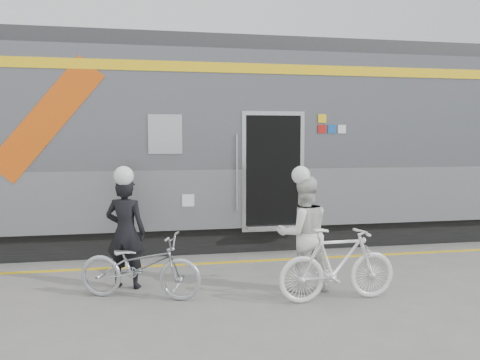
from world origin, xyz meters
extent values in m
plane|color=slate|center=(0.00, 0.00, 0.00)|extent=(90.00, 90.00, 0.00)
cube|color=black|center=(-0.63, 4.20, 0.25)|extent=(24.00, 2.70, 0.50)
cube|color=#9EA0A5|center=(-0.63, 4.20, 1.05)|extent=(24.00, 3.00, 1.10)
cube|color=slate|center=(-0.63, 4.20, 2.70)|extent=(24.00, 3.00, 2.20)
cube|color=#38383A|center=(-0.63, 4.20, 3.95)|extent=(24.00, 2.64, 0.30)
cube|color=yellow|center=(-0.63, 2.69, 3.45)|extent=(24.00, 0.02, 0.18)
cube|color=#D84F0C|center=(-2.43, 2.69, 2.50)|extent=(1.96, 0.01, 2.19)
cube|color=black|center=(-0.43, 2.69, 2.25)|extent=(0.55, 0.02, 0.65)
cube|color=black|center=(1.57, 2.90, 1.55)|extent=(1.05, 0.45, 2.10)
cube|color=silver|center=(1.57, 2.69, 1.55)|extent=(1.20, 0.02, 2.25)
cylinder|color=silver|center=(0.87, 2.67, 1.55)|extent=(0.04, 0.04, 1.40)
cube|color=silver|center=(1.57, 2.65, 0.52)|extent=(1.05, 0.25, 0.06)
cube|color=yellow|center=(2.52, 2.69, 2.55)|extent=(0.16, 0.01, 0.16)
cube|color=#AF1814|center=(2.52, 2.69, 2.35)|extent=(0.16, 0.01, 0.16)
cube|color=#1951A5|center=(2.72, 2.69, 2.35)|extent=(0.16, 0.01, 0.16)
cube|color=silver|center=(2.92, 2.69, 2.35)|extent=(0.16, 0.01, 0.16)
cube|color=silver|center=(-0.03, 2.69, 1.05)|extent=(0.22, 0.01, 0.22)
cube|color=yellow|center=(0.00, 2.15, 0.00)|extent=(24.00, 0.12, 0.01)
imported|color=black|center=(-1.10, 0.99, 0.81)|extent=(0.69, 0.57, 1.63)
imported|color=#B5B7BD|center=(-0.90, 0.44, 0.45)|extent=(1.81, 1.15, 0.90)
imported|color=silver|center=(1.39, 0.35, 0.82)|extent=(0.82, 0.65, 1.64)
imported|color=white|center=(1.69, -0.20, 0.50)|extent=(1.67, 0.53, 1.00)
sphere|color=white|center=(-1.10, 0.99, 1.77)|extent=(0.28, 0.28, 0.28)
sphere|color=white|center=(1.39, 0.35, 1.77)|extent=(0.26, 0.26, 0.26)
camera|label=1|loc=(-0.92, -6.48, 2.20)|focal=38.00mm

